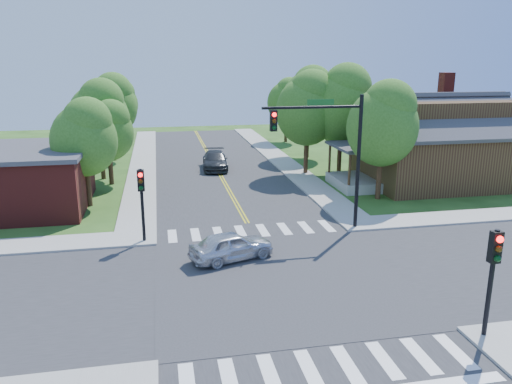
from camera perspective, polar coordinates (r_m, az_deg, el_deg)
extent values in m
plane|color=#274A17|center=(21.15, 2.67, -10.08)|extent=(100.00, 100.00, 0.00)
cube|color=#2D2D30|center=(21.14, 2.67, -10.03)|extent=(10.00, 90.00, 0.04)
cube|color=#2D2D30|center=(21.14, 2.67, -10.02)|extent=(90.00, 10.00, 0.04)
cube|color=#2D2D30|center=(21.15, 2.67, -10.08)|extent=(10.20, 10.20, 0.06)
cube|color=#9E9B93|center=(45.76, 2.67, 3.80)|extent=(2.20, 40.00, 0.14)
cube|color=#9E9B93|center=(44.50, -12.80, 3.12)|extent=(2.20, 40.00, 0.14)
cube|color=white|center=(26.34, -9.54, -4.99)|extent=(0.45, 2.00, 0.01)
cube|color=white|center=(26.39, -6.93, -4.85)|extent=(0.45, 2.00, 0.01)
cube|color=white|center=(26.49, -4.33, -4.70)|extent=(0.45, 2.00, 0.01)
cube|color=white|center=(26.65, -1.76, -4.54)|extent=(0.45, 2.00, 0.01)
cube|color=white|center=(26.86, 0.77, -4.38)|extent=(0.45, 2.00, 0.01)
cube|color=white|center=(27.12, 3.26, -4.21)|extent=(0.45, 2.00, 0.01)
cube|color=white|center=(27.43, 5.70, -4.03)|extent=(0.45, 2.00, 0.01)
cube|color=white|center=(27.78, 8.07, -3.86)|extent=(0.45, 2.00, 0.01)
cube|color=white|center=(15.27, -7.87, -20.89)|extent=(0.45, 2.00, 0.01)
cube|color=white|center=(15.35, -3.10, -20.53)|extent=(0.45, 2.00, 0.01)
cube|color=white|center=(15.52, 1.58, -20.06)|extent=(0.45, 2.00, 0.01)
cube|color=white|center=(15.79, 6.09, -19.48)|extent=(0.45, 2.00, 0.01)
cube|color=white|center=(16.14, 10.39, -18.81)|extent=(0.45, 2.00, 0.01)
cube|color=white|center=(16.57, 14.46, -18.09)|extent=(0.45, 2.00, 0.01)
cube|color=white|center=(17.07, 18.28, -17.33)|extent=(0.45, 2.00, 0.01)
cube|color=white|center=(17.64, 21.83, -16.55)|extent=(0.45, 2.00, 0.01)
cube|color=gold|center=(45.94, -5.25, 3.77)|extent=(0.10, 37.50, 0.01)
cube|color=gold|center=(45.96, -5.00, 3.78)|extent=(0.10, 37.50, 0.01)
cylinder|color=black|center=(26.81, 11.60, 3.17)|extent=(0.20, 0.20, 7.20)
cylinder|color=black|center=(25.47, 6.48, 9.60)|extent=(5.20, 0.14, 0.14)
cube|color=#19591E|center=(25.53, 7.40, 10.15)|extent=(1.40, 0.04, 0.30)
cube|color=black|center=(25.01, 2.01, 8.15)|extent=(0.34, 0.28, 1.05)
sphere|color=#FF0C0C|center=(24.81, 2.11, 8.82)|extent=(0.22, 0.22, 0.22)
sphere|color=#3F2605|center=(24.85, 2.10, 8.09)|extent=(0.22, 0.22, 0.22)
sphere|color=#05330F|center=(24.89, 2.10, 7.36)|extent=(0.22, 0.22, 0.22)
cylinder|color=black|center=(17.98, 25.19, -9.64)|extent=(0.16, 0.16, 3.80)
cube|color=black|center=(17.51, 25.67, -5.67)|extent=(0.34, 0.28, 1.05)
sphere|color=#FF0C0C|center=(17.28, 26.12, -4.88)|extent=(0.22, 0.22, 0.22)
sphere|color=#3F2605|center=(17.38, 26.00, -5.87)|extent=(0.22, 0.22, 0.22)
sphere|color=#05330F|center=(17.49, 25.88, -6.86)|extent=(0.22, 0.22, 0.22)
cylinder|color=black|center=(25.21, -12.85, -1.64)|extent=(0.16, 0.16, 3.80)
cube|color=black|center=(24.87, -13.03, 1.29)|extent=(0.34, 0.28, 1.05)
sphere|color=#FF0C0C|center=(24.64, -13.08, 1.91)|extent=(0.22, 0.22, 0.22)
sphere|color=#3F2605|center=(24.71, -13.04, 1.18)|extent=(0.22, 0.22, 0.22)
sphere|color=#05330F|center=(24.79, -12.99, 0.46)|extent=(0.22, 0.22, 0.22)
cube|color=#361E13|center=(38.95, 19.77, 3.83)|extent=(10.00, 8.00, 4.00)
cube|color=#9E9B93|center=(36.50, 11.00, 1.09)|extent=(2.60, 4.50, 0.70)
cylinder|color=#361E13|center=(34.01, 10.63, 2.26)|extent=(0.18, 0.18, 2.50)
cylinder|color=#361E13|center=(37.67, 8.41, 3.59)|extent=(0.18, 0.18, 2.50)
cube|color=#38383D|center=(35.98, 11.20, 5.11)|extent=(2.80, 4.80, 0.18)
cube|color=maroon|center=(42.95, 20.48, 6.85)|extent=(0.90, 0.90, 7.11)
cube|color=maroon|center=(33.96, -27.18, 1.07)|extent=(10.00, 8.00, 3.50)
cylinder|color=#382314|center=(33.55, 13.87, 1.63)|extent=(0.34, 0.34, 2.90)
ellipsoid|color=#335F1C|center=(32.97, 14.22, 7.18)|extent=(4.58, 4.35, 5.03)
sphere|color=#335F1C|center=(32.77, 15.01, 9.51)|extent=(3.36, 3.36, 3.36)
cylinder|color=#382314|center=(39.98, 9.51, 4.23)|extent=(0.34, 0.34, 3.24)
ellipsoid|color=#335F1C|center=(39.47, 9.75, 9.48)|extent=(5.12, 4.87, 5.64)
sphere|color=#335F1C|center=(39.28, 10.37, 11.67)|extent=(3.76, 3.76, 3.76)
cylinder|color=#382314|center=(46.75, 5.88, 5.85)|extent=(0.34, 0.34, 3.15)
ellipsoid|color=#335F1C|center=(46.32, 6.00, 10.20)|extent=(4.97, 4.72, 5.47)
sphere|color=#335F1C|center=(46.12, 6.49, 12.02)|extent=(3.64, 3.64, 3.64)
cylinder|color=#382314|center=(55.61, 3.42, 7.09)|extent=(0.34, 0.34, 2.63)
ellipsoid|color=#335F1C|center=(55.28, 3.47, 10.15)|extent=(4.15, 3.94, 4.57)
sphere|color=#335F1C|center=(55.07, 3.85, 11.42)|extent=(3.04, 3.04, 3.04)
cylinder|color=#382314|center=(32.76, -18.62, 0.63)|extent=(0.34, 0.34, 2.53)
ellipsoid|color=#335F1C|center=(32.21, -19.04, 5.57)|extent=(4.00, 3.80, 4.39)
sphere|color=#335F1C|center=(31.81, -18.73, 7.67)|extent=(2.93, 2.93, 2.93)
cylinder|color=#382314|center=(39.88, -17.16, 3.45)|extent=(0.34, 0.34, 2.84)
ellipsoid|color=#335F1C|center=(39.40, -17.53, 8.03)|extent=(4.49, 4.27, 4.94)
sphere|color=#335F1C|center=(39.04, -17.27, 9.99)|extent=(3.29, 3.29, 3.29)
cylinder|color=#382314|center=(47.06, -15.97, 5.27)|extent=(0.34, 0.34, 2.92)
ellipsoid|color=#335F1C|center=(46.64, -16.26, 9.28)|extent=(4.62, 4.38, 5.08)
sphere|color=#335F1C|center=(46.31, -16.03, 10.98)|extent=(3.38, 3.38, 3.38)
cylinder|color=#382314|center=(56.45, -15.22, 6.69)|extent=(0.34, 0.34, 2.58)
ellipsoid|color=#335F1C|center=(56.13, -15.42, 9.64)|extent=(4.08, 3.88, 4.49)
sphere|color=#335F1C|center=(55.82, -15.21, 10.89)|extent=(2.99, 2.99, 2.99)
cylinder|color=#382314|center=(39.77, 5.72, 4.18)|extent=(0.34, 0.34, 3.07)
ellipsoid|color=#335F1C|center=(39.27, 5.85, 9.16)|extent=(4.84, 4.60, 5.33)
sphere|color=#335F1C|center=(39.04, 6.43, 11.25)|extent=(3.55, 3.55, 3.55)
cylinder|color=#382314|center=(38.03, -16.27, 2.57)|extent=(0.34, 0.34, 2.31)
ellipsoid|color=#335F1C|center=(37.58, -16.56, 6.47)|extent=(3.65, 3.47, 4.02)
sphere|color=#335F1C|center=(37.22, -16.25, 8.12)|extent=(2.68, 2.68, 2.68)
imported|color=silver|center=(22.91, -2.83, -6.24)|extent=(3.88, 4.82, 1.32)
imported|color=#2C2E31|center=(41.68, -4.70, 3.57)|extent=(2.84, 5.30, 1.44)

